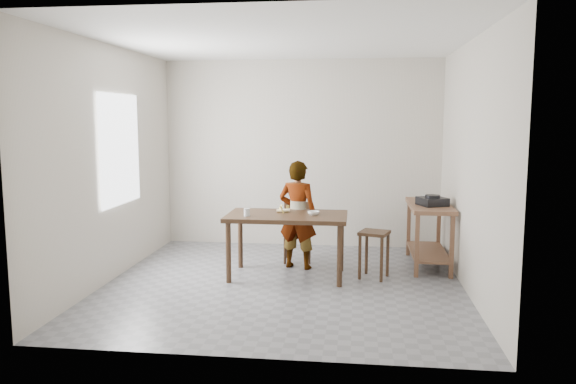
# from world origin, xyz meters

# --- Properties ---
(floor) EXTENTS (4.00, 4.00, 0.04)m
(floor) POSITION_xyz_m (0.00, 0.00, -0.02)
(floor) COLOR slate
(floor) RESTS_ON ground
(ceiling) EXTENTS (4.00, 4.00, 0.04)m
(ceiling) POSITION_xyz_m (0.00, 0.00, 2.72)
(ceiling) COLOR white
(ceiling) RESTS_ON wall_back
(wall_back) EXTENTS (4.00, 0.04, 2.70)m
(wall_back) POSITION_xyz_m (0.00, 2.02, 1.35)
(wall_back) COLOR beige
(wall_back) RESTS_ON ground
(wall_front) EXTENTS (4.00, 0.04, 2.70)m
(wall_front) POSITION_xyz_m (0.00, -2.02, 1.35)
(wall_front) COLOR beige
(wall_front) RESTS_ON ground
(wall_left) EXTENTS (0.04, 4.00, 2.70)m
(wall_left) POSITION_xyz_m (-2.02, 0.00, 1.35)
(wall_left) COLOR beige
(wall_left) RESTS_ON ground
(wall_right) EXTENTS (0.04, 4.00, 2.70)m
(wall_right) POSITION_xyz_m (2.02, 0.00, 1.35)
(wall_right) COLOR beige
(wall_right) RESTS_ON ground
(window_pane) EXTENTS (0.02, 1.10, 1.30)m
(window_pane) POSITION_xyz_m (-1.97, 0.20, 1.50)
(window_pane) COLOR white
(window_pane) RESTS_ON wall_left
(dining_table) EXTENTS (1.40, 0.80, 0.75)m
(dining_table) POSITION_xyz_m (0.00, 0.30, 0.38)
(dining_table) COLOR #382416
(dining_table) RESTS_ON floor
(prep_counter) EXTENTS (0.50, 1.20, 0.80)m
(prep_counter) POSITION_xyz_m (1.72, 1.00, 0.40)
(prep_counter) COLOR brown
(prep_counter) RESTS_ON floor
(child) EXTENTS (0.56, 0.44, 1.35)m
(child) POSITION_xyz_m (0.08, 0.71, 0.68)
(child) COLOR white
(child) RESTS_ON floor
(dining_chair) EXTENTS (0.39, 0.39, 0.76)m
(dining_chair) POSITION_xyz_m (0.05, 1.04, 0.38)
(dining_chair) COLOR #382416
(dining_chair) RESTS_ON floor
(stool) EXTENTS (0.40, 0.40, 0.56)m
(stool) POSITION_xyz_m (1.02, 0.37, 0.28)
(stool) COLOR #382416
(stool) RESTS_ON floor
(glass_tumbler) EXTENTS (0.09, 0.09, 0.09)m
(glass_tumbler) POSITION_xyz_m (-0.44, 0.13, 0.79)
(glass_tumbler) COLOR silver
(glass_tumbler) RESTS_ON dining_table
(small_bowl) EXTENTS (0.18, 0.18, 0.04)m
(small_bowl) POSITION_xyz_m (0.31, 0.30, 0.77)
(small_bowl) COLOR white
(small_bowl) RESTS_ON dining_table
(banana) EXTENTS (0.18, 0.13, 0.06)m
(banana) POSITION_xyz_m (-0.06, 0.41, 0.78)
(banana) COLOR #EDD658
(banana) RESTS_ON dining_table
(serving_bowl) EXTENTS (0.25, 0.25, 0.05)m
(serving_bowl) POSITION_xyz_m (1.76, 1.37, 0.83)
(serving_bowl) COLOR white
(serving_bowl) RESTS_ON prep_counter
(gas_burner) EXTENTS (0.40, 0.40, 0.10)m
(gas_burner) POSITION_xyz_m (1.73, 0.86, 0.85)
(gas_burner) COLOR black
(gas_burner) RESTS_ON prep_counter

